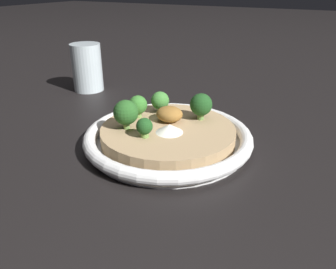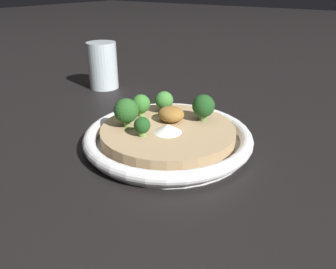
% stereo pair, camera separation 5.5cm
% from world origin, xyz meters
% --- Properties ---
extents(ground_plane, '(6.00, 6.00, 0.00)m').
position_xyz_m(ground_plane, '(0.00, 0.00, 0.00)').
color(ground_plane, black).
extents(risotto_bowl, '(0.28, 0.28, 0.03)m').
position_xyz_m(risotto_bowl, '(0.00, 0.00, 0.02)').
color(risotto_bowl, white).
rests_on(risotto_bowl, ground_plane).
extents(cheese_sprinkle, '(0.04, 0.04, 0.01)m').
position_xyz_m(cheese_sprinkle, '(-0.01, 0.02, 0.04)').
color(cheese_sprinkle, white).
rests_on(cheese_sprinkle, risotto_bowl).
extents(crispy_onion_garnish, '(0.05, 0.04, 0.03)m').
position_xyz_m(crispy_onion_garnish, '(0.01, -0.02, 0.05)').
color(crispy_onion_garnish, olive).
rests_on(crispy_onion_garnish, risotto_bowl).
extents(broccoli_front, '(0.04, 0.04, 0.05)m').
position_xyz_m(broccoli_front, '(-0.03, -0.06, 0.06)').
color(broccoli_front, '#668E47').
rests_on(broccoli_front, risotto_bowl).
extents(broccoli_back_right, '(0.04, 0.04, 0.05)m').
position_xyz_m(broccoli_back_right, '(0.06, 0.04, 0.06)').
color(broccoli_back_right, '#759E4C').
rests_on(broccoli_back_right, risotto_bowl).
extents(broccoli_right, '(0.03, 0.03, 0.04)m').
position_xyz_m(broccoli_right, '(0.07, -0.01, 0.06)').
color(broccoli_right, '#759E4C').
rests_on(broccoli_right, risotto_bowl).
extents(broccoli_front_right, '(0.03, 0.03, 0.04)m').
position_xyz_m(broccoli_front_right, '(0.04, -0.05, 0.06)').
color(broccoli_front_right, '#668E47').
rests_on(broccoli_front_right, risotto_bowl).
extents(broccoli_back, '(0.03, 0.03, 0.03)m').
position_xyz_m(broccoli_back, '(0.01, 0.05, 0.05)').
color(broccoli_back, '#759E4C').
rests_on(broccoli_back, risotto_bowl).
extents(drinking_glass, '(0.07, 0.07, 0.12)m').
position_xyz_m(drinking_glass, '(0.32, -0.18, 0.06)').
color(drinking_glass, silver).
rests_on(drinking_glass, ground_plane).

